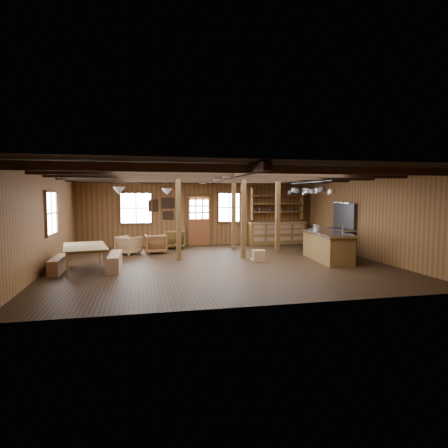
% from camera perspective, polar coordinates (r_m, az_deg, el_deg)
% --- Properties ---
extents(room, '(10.04, 9.04, 2.84)m').
position_cam_1_polar(room, '(11.49, -0.53, 0.80)').
color(room, black).
rests_on(room, ground).
extents(ceiling_joists, '(9.80, 8.82, 0.18)m').
position_cam_1_polar(ceiling_joists, '(11.65, -0.71, 7.15)').
color(ceiling_joists, black).
rests_on(ceiling_joists, ceiling).
extents(timber_posts, '(3.95, 2.35, 2.80)m').
position_cam_1_polar(timber_posts, '(13.62, -0.17, 1.36)').
color(timber_posts, '#402A12').
rests_on(timber_posts, floor).
extents(back_door, '(1.02, 0.08, 2.15)m').
position_cam_1_polar(back_door, '(15.89, -3.80, -0.10)').
color(back_door, brown).
rests_on(back_door, floor).
extents(window_back_left, '(1.32, 0.06, 1.32)m').
position_cam_1_polar(window_back_left, '(15.69, -13.26, 2.37)').
color(window_back_left, white).
rests_on(window_back_left, wall_back).
extents(window_back_right, '(1.02, 0.06, 1.32)m').
position_cam_1_polar(window_back_right, '(16.11, 0.76, 2.54)').
color(window_back_right, white).
rests_on(window_back_right, wall_back).
extents(window_left, '(0.14, 1.24, 1.32)m').
position_cam_1_polar(window_left, '(12.02, -24.89, 1.50)').
color(window_left, white).
rests_on(window_left, wall_back).
extents(notice_boards, '(1.08, 0.03, 0.90)m').
position_cam_1_polar(notice_boards, '(15.71, -9.24, 2.58)').
color(notice_boards, beige).
rests_on(notice_boards, wall_back).
extents(back_counter, '(2.55, 0.60, 2.45)m').
position_cam_1_polar(back_counter, '(16.53, 8.07, -0.93)').
color(back_counter, brown).
rests_on(back_counter, floor).
extents(pendant_lamps, '(1.86, 2.36, 0.66)m').
position_cam_1_polar(pendant_lamps, '(12.22, -11.93, 4.91)').
color(pendant_lamps, '#2E2E30').
rests_on(pendant_lamps, ceiling).
extents(pot_rack, '(0.42, 3.00, 0.43)m').
position_cam_1_polar(pot_rack, '(12.73, 12.64, 5.01)').
color(pot_rack, '#2E2E30').
rests_on(pot_rack, ceiling).
extents(kitchen_island, '(1.12, 2.57, 1.20)m').
position_cam_1_polar(kitchen_island, '(12.63, 15.45, -3.24)').
color(kitchen_island, brown).
rests_on(kitchen_island, floor).
extents(step_stool, '(0.43, 0.31, 0.37)m').
position_cam_1_polar(step_stool, '(12.08, 5.31, -4.85)').
color(step_stool, brown).
rests_on(step_stool, floor).
extents(commercial_range, '(0.79, 1.52, 1.88)m').
position_cam_1_polar(commercial_range, '(14.37, 16.90, -1.82)').
color(commercial_range, '#2E2E30').
rests_on(commercial_range, floor).
extents(dining_table, '(1.46, 2.18, 0.71)m').
position_cam_1_polar(dining_table, '(11.27, -20.18, -4.90)').
color(dining_table, olive).
rests_on(dining_table, floor).
extents(bench_wall, '(0.28, 1.50, 0.41)m').
position_cam_1_polar(bench_wall, '(11.42, -23.91, -5.64)').
color(bench_wall, brown).
rests_on(bench_wall, floor).
extents(bench_aisle, '(0.31, 1.65, 0.45)m').
position_cam_1_polar(bench_aisle, '(11.21, -16.27, -5.51)').
color(bench_aisle, brown).
rests_on(bench_aisle, floor).
extents(armchair_a, '(0.80, 0.82, 0.70)m').
position_cam_1_polar(armchair_a, '(13.95, -10.37, -2.98)').
color(armchair_a, brown).
rests_on(armchair_a, floor).
extents(armchair_b, '(0.83, 0.85, 0.73)m').
position_cam_1_polar(armchair_b, '(15.18, -7.49, -2.29)').
color(armchair_b, brown).
rests_on(armchair_b, floor).
extents(armchair_c, '(1.01, 1.01, 0.66)m').
position_cam_1_polar(armchair_c, '(13.94, -14.32, -3.13)').
color(armchair_c, '#9A6E46').
rests_on(armchair_c, floor).
extents(counter_pot, '(0.32, 0.32, 0.19)m').
position_cam_1_polar(counter_pot, '(13.28, 14.06, -0.43)').
color(counter_pot, silver).
rests_on(counter_pot, kitchen_island).
extents(bowl, '(0.30, 0.30, 0.06)m').
position_cam_1_polar(bowl, '(12.92, 13.12, -0.83)').
color(bowl, silver).
rests_on(bowl, kitchen_island).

